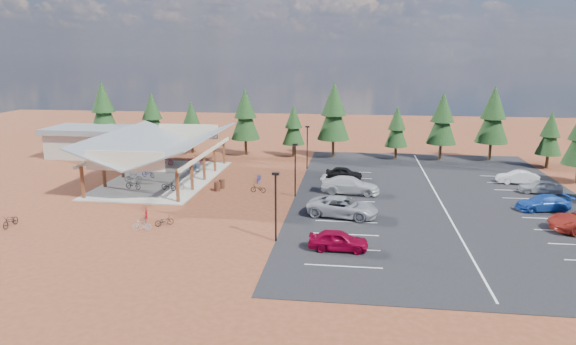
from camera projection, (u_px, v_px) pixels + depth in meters
The scene contains 41 objects.
ground at pixel (239, 200), 47.69m from camera, with size 140.00×140.00×0.00m, color #5C3018.
asphalt_lot at pixel (439, 199), 48.23m from camera, with size 27.00×44.00×0.04m, color black.
concrete_pad at pixel (164, 179), 55.71m from camera, with size 10.60×18.60×0.10m, color gray.
bike_pavilion at pixel (162, 145), 54.85m from camera, with size 11.65×19.40×4.97m.
outbuilding at pixel (91, 141), 67.66m from camera, with size 11.00×7.00×3.90m.
lamp_post_0 at pixel (276, 202), 36.72m from camera, with size 0.50×0.25×5.14m.
lamp_post_1 at pixel (295, 166), 48.31m from camera, with size 0.50×0.25×5.14m.
lamp_post_2 at pixel (307, 144), 59.89m from camera, with size 0.50×0.25×5.14m.
trash_bin_0 at pixel (217, 186), 50.94m from camera, with size 0.60×0.60×0.90m, color #3E2116.
trash_bin_1 at pixel (222, 184), 51.94m from camera, with size 0.60×0.60×0.90m, color #3E2116.
pine_0 at pixel (103, 109), 70.96m from camera, with size 4.13×4.13×9.62m.
pine_1 at pixel (152, 116), 69.40m from camera, with size 3.55×3.55×8.27m.
pine_2 at pixel (191, 122), 69.50m from camera, with size 3.01×3.01×7.01m.
pine_3 at pixel (245, 114), 67.81m from camera, with size 3.84×3.84×8.93m.
pine_4 at pixel (294, 125), 67.04m from camera, with size 2.93×2.93×6.84m.
pine_5 at pixel (334, 112), 66.20m from camera, with size 4.21×4.21×9.81m.
pine_6 at pixel (397, 127), 65.42m from camera, with size 2.93×2.93×6.84m.
pine_7 at pixel (442, 119), 64.64m from camera, with size 3.74×3.74×8.71m.
pine_8 at pixel (493, 115), 64.31m from camera, with size 4.07×4.07×9.47m.
pine_13 at pixel (550, 134), 60.17m from camera, with size 2.92×2.92×6.79m.
bike_0 at pixel (133, 185), 51.22m from camera, with size 0.62×1.77×0.93m, color black.
bike_1 at pixel (133, 177), 53.82m from camera, with size 0.50×1.78×1.07m, color gray.
bike_2 at pixel (148, 173), 56.06m from camera, with size 0.60×1.71×0.90m, color navy.
bike_3 at pixel (166, 161), 61.99m from camera, with size 0.49×1.73×1.04m, color maroon.
bike_4 at pixel (169, 186), 50.79m from camera, with size 0.60×1.73×0.91m, color black.
bike_5 at pixel (176, 184), 51.12m from camera, with size 0.50×1.75×1.05m, color gray.
bike_6 at pixel (192, 168), 58.88m from camera, with size 0.60×1.71×0.90m, color navy.
bike_7 at pixel (198, 159), 62.92m from camera, with size 0.52×1.84×1.10m, color maroon.
bike_8 at pixel (11, 221), 40.37m from camera, with size 0.66×1.88×0.99m, color black.
bike_11 at pixel (146, 215), 41.78m from camera, with size 0.49×1.75×1.05m, color maroon.
bike_12 at pixel (164, 221), 40.67m from camera, with size 0.53×1.51×0.79m, color black.
bike_13 at pixel (142, 225), 39.49m from camera, with size 0.42×1.49×0.90m, color #979B9F.
bike_14 at pixel (259, 178), 54.28m from camera, with size 0.65×1.85×0.97m, color #272F9D.
bike_16 at pixel (258, 189), 50.34m from camera, with size 0.53×1.52×0.80m, color black.
car_0 at pixel (338, 240), 35.51m from camera, with size 1.66×4.14×1.41m, color maroon.
car_2 at pixel (343, 207), 42.79m from camera, with size 2.71×5.89×1.64m, color #92939A.
car_3 at pixel (350, 185), 49.81m from camera, with size 2.29×5.63×1.63m, color #B9B9B9.
car_4 at pixel (344, 173), 55.47m from camera, with size 1.58×3.93×1.34m, color black.
car_7 at pixel (543, 203), 44.45m from camera, with size 1.89×4.64×1.35m, color #17419B.
car_8 at pixel (540, 187), 49.84m from camera, with size 1.58×3.93×1.34m, color #9B9EA3.
car_9 at pixel (517, 177), 53.62m from camera, with size 1.43×4.09×1.35m, color white.
Camera 1 is at (10.48, -44.86, 13.39)m, focal length 32.00 mm.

